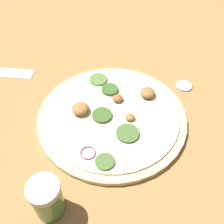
{
  "coord_description": "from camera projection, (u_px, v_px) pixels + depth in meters",
  "views": [
    {
      "loc": [
        -0.36,
        0.11,
        0.45
      ],
      "look_at": [
        0.0,
        0.0,
        0.02
      ],
      "focal_mm": 42.0,
      "sensor_mm": 36.0,
      "label": 1
    }
  ],
  "objects": [
    {
      "name": "ground_plane",
      "position": [
        112.0,
        118.0,
        0.59
      ],
      "size": [
        3.0,
        3.0,
        0.0
      ],
      "primitive_type": "plane",
      "color": "#9E703F"
    },
    {
      "name": "pizza",
      "position": [
        112.0,
        116.0,
        0.58
      ],
      "size": [
        0.33,
        0.33,
        0.03
      ],
      "color": "beige",
      "rests_on": "ground_plane"
    },
    {
      "name": "spice_jar",
      "position": [
        47.0,
        198.0,
        0.42
      ],
      "size": [
        0.05,
        0.05,
        0.08
      ],
      "color": "#4C7F42",
      "rests_on": "ground_plane"
    },
    {
      "name": "loose_cap",
      "position": [
        184.0,
        85.0,
        0.66
      ],
      "size": [
        0.04,
        0.04,
        0.01
      ],
      "color": "#B2B2B7",
      "rests_on": "ground_plane"
    }
  ]
}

